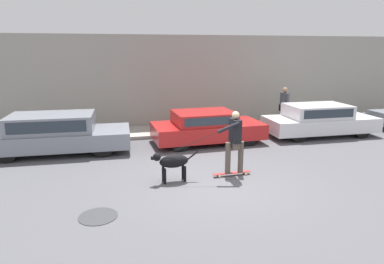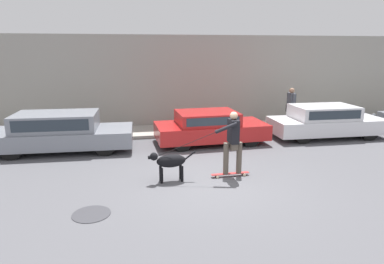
# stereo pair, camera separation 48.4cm
# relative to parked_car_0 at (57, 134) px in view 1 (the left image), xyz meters

# --- Properties ---
(ground_plane) EXTENTS (36.00, 36.00, 0.00)m
(ground_plane) POSITION_rel_parked_car_0_xyz_m (4.31, -3.65, -0.64)
(ground_plane) COLOR #545459
(back_wall) EXTENTS (32.00, 0.30, 3.89)m
(back_wall) POSITION_rel_parked_car_0_xyz_m (4.31, 3.03, 1.31)
(back_wall) COLOR gray
(back_wall) RESTS_ON ground_plane
(sidewalk_curb) EXTENTS (30.00, 1.89, 0.13)m
(sidewalk_curb) POSITION_rel_parked_car_0_xyz_m (4.31, 1.91, -0.57)
(sidewalk_curb) COLOR #A39E93
(sidewalk_curb) RESTS_ON ground_plane
(parked_car_0) EXTENTS (4.58, 1.95, 1.28)m
(parked_car_0) POSITION_rel_parked_car_0_xyz_m (0.00, 0.00, 0.00)
(parked_car_0) COLOR black
(parked_car_0) RESTS_ON ground_plane
(parked_car_1) EXTENTS (3.99, 1.94, 1.16)m
(parked_car_1) POSITION_rel_parked_car_0_xyz_m (5.07, -0.00, -0.06)
(parked_car_1) COLOR black
(parked_car_1) RESTS_ON ground_plane
(parked_car_2) EXTENTS (4.31, 1.78, 1.23)m
(parked_car_2) POSITION_rel_parked_car_0_xyz_m (9.63, -0.00, -0.03)
(parked_car_2) COLOR black
(parked_car_2) RESTS_ON ground_plane
(dog) EXTENTS (1.23, 0.39, 0.80)m
(dog) POSITION_rel_parked_car_0_xyz_m (3.18, -3.38, -0.10)
(dog) COLOR black
(dog) RESTS_ON ground_plane
(skateboarder) EXTENTS (2.55, 0.60, 1.75)m
(skateboarder) POSITION_rel_parked_car_0_xyz_m (4.85, -3.35, 0.36)
(skateboarder) COLOR beige
(skateboarder) RESTS_ON ground_plane
(pedestrian_with_bag) EXTENTS (0.24, 0.73, 1.60)m
(pedestrian_with_bag) POSITION_rel_parked_car_0_xyz_m (9.01, 1.70, 0.37)
(pedestrian_with_bag) COLOR #3D4760
(pedestrian_with_bag) RESTS_ON sidewalk_curb
(manhole_cover) EXTENTS (0.79, 0.79, 0.01)m
(manhole_cover) POSITION_rel_parked_car_0_xyz_m (1.36, -4.89, -0.63)
(manhole_cover) COLOR #38383D
(manhole_cover) RESTS_ON ground_plane
(fire_hydrant) EXTENTS (0.18, 0.18, 0.69)m
(fire_hydrant) POSITION_rel_parked_car_0_xyz_m (12.29, 0.72, -0.27)
(fire_hydrant) COLOR #4C5156
(fire_hydrant) RESTS_ON ground_plane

